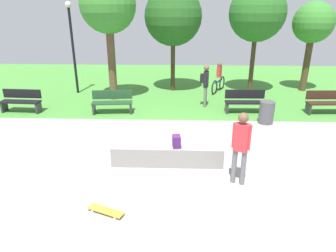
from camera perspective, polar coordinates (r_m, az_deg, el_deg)
ground_plane at (r=9.48m, az=-1.37°, el=-3.27°), size 28.00×28.00×0.00m
grass_lawn at (r=17.13m, az=0.25°, el=8.09°), size 26.60×11.89×0.01m
concrete_ledge at (r=8.25m, az=-0.11°, el=-5.20°), size 2.98×0.73×0.53m
backpack_on_ledge at (r=7.93m, az=1.63°, el=-2.93°), size 0.23×0.30×0.32m
skater_performing_trick at (r=7.13m, az=13.72°, el=-3.15°), size 0.40×0.31×1.81m
skateboard_by_ledge at (r=6.57m, az=-11.79°, el=-15.49°), size 0.82×0.49×0.08m
park_bench_near_lamppost at (r=12.27m, az=-10.57°, el=4.60°), size 1.64×0.62×0.91m
park_bench_near_path at (r=12.52m, az=14.47°, el=4.62°), size 1.61×0.51×0.91m
park_bench_by_oak at (r=13.60m, az=27.97°, el=4.07°), size 1.62×0.55×0.91m
park_bench_center_lawn at (r=13.60m, az=-26.17°, el=4.39°), size 1.62×0.56×0.91m
tree_broad_elm at (r=13.85m, az=-11.35°, el=21.43°), size 2.39×2.39×5.32m
tree_slender_maple at (r=15.45m, az=16.63°, el=19.88°), size 2.64×2.64×5.10m
tree_tall_oak at (r=15.21m, az=0.98°, el=20.08°), size 2.76×2.76×4.99m
tree_leaning_ash at (r=16.71m, az=25.91°, el=17.05°), size 1.94×1.94×4.31m
lamp_post at (r=15.45m, az=-17.79°, el=15.40°), size 0.28×0.28×4.28m
trash_bin at (r=11.57m, az=18.24°, el=2.48°), size 0.54×0.54×0.83m
pedestrian_with_backpack at (r=12.84m, az=7.12°, el=8.34°), size 0.39×0.42×1.79m
cyclist_on_bicycle at (r=15.51m, az=9.62°, el=8.76°), size 0.87×1.65×1.52m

